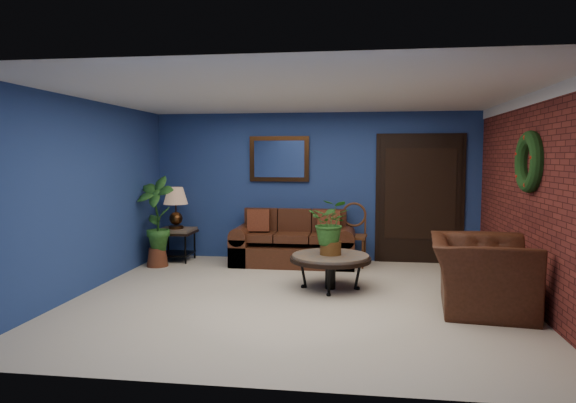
# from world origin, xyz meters

# --- Properties ---
(floor) EXTENTS (5.50, 5.50, 0.00)m
(floor) POSITION_xyz_m (0.00, 0.00, 0.00)
(floor) COLOR beige
(floor) RESTS_ON ground
(wall_back) EXTENTS (5.50, 0.04, 2.50)m
(wall_back) POSITION_xyz_m (0.00, 2.50, 1.25)
(wall_back) COLOR navy
(wall_back) RESTS_ON ground
(wall_left) EXTENTS (0.04, 5.00, 2.50)m
(wall_left) POSITION_xyz_m (-2.75, 0.00, 1.25)
(wall_left) COLOR navy
(wall_left) RESTS_ON ground
(wall_right_brick) EXTENTS (0.04, 5.00, 2.50)m
(wall_right_brick) POSITION_xyz_m (2.75, 0.00, 1.25)
(wall_right_brick) COLOR maroon
(wall_right_brick) RESTS_ON ground
(ceiling) EXTENTS (5.50, 5.00, 0.02)m
(ceiling) POSITION_xyz_m (0.00, 0.00, 2.50)
(ceiling) COLOR silver
(ceiling) RESTS_ON wall_back
(crown_molding) EXTENTS (0.03, 5.00, 0.14)m
(crown_molding) POSITION_xyz_m (2.72, 0.00, 2.43)
(crown_molding) COLOR white
(crown_molding) RESTS_ON wall_right_brick
(wall_mirror) EXTENTS (1.02, 0.06, 0.77)m
(wall_mirror) POSITION_xyz_m (-0.60, 2.46, 1.72)
(wall_mirror) COLOR #422511
(wall_mirror) RESTS_ON wall_back
(closet_door) EXTENTS (1.44, 0.06, 2.18)m
(closet_door) POSITION_xyz_m (1.75, 2.47, 1.05)
(closet_door) COLOR black
(closet_door) RESTS_ON wall_back
(wreath) EXTENTS (0.16, 0.72, 0.72)m
(wreath) POSITION_xyz_m (2.69, 0.05, 1.70)
(wreath) COLOR black
(wreath) RESTS_ON wall_right_brick
(sofa) EXTENTS (1.99, 0.86, 0.89)m
(sofa) POSITION_xyz_m (-0.30, 2.07, 0.29)
(sofa) COLOR #4A2315
(sofa) RESTS_ON ground
(coffee_table) EXTENTS (1.08, 1.08, 0.46)m
(coffee_table) POSITION_xyz_m (0.39, 0.54, 0.40)
(coffee_table) COLOR #544F49
(coffee_table) RESTS_ON ground
(end_table) EXTENTS (0.60, 0.60, 0.55)m
(end_table) POSITION_xyz_m (-2.30, 2.05, 0.42)
(end_table) COLOR #544F49
(end_table) RESTS_ON ground
(table_lamp) EXTENTS (0.41, 0.41, 0.68)m
(table_lamp) POSITION_xyz_m (-2.30, 2.05, 0.99)
(table_lamp) COLOR #422511
(table_lamp) RESTS_ON end_table
(side_chair) EXTENTS (0.48, 0.48, 1.01)m
(side_chair) POSITION_xyz_m (0.66, 2.12, 0.57)
(side_chair) COLOR #562D18
(side_chair) RESTS_ON ground
(armchair) EXTENTS (1.25, 1.39, 0.83)m
(armchair) POSITION_xyz_m (2.15, -0.15, 0.41)
(armchair) COLOR #4A2315
(armchair) RESTS_ON ground
(coffee_plant) EXTENTS (0.61, 0.55, 0.74)m
(coffee_plant) POSITION_xyz_m (0.39, 0.54, 0.87)
(coffee_plant) COLOR brown
(coffee_plant) RESTS_ON coffee_table
(floor_plant) EXTENTS (0.39, 0.35, 0.75)m
(floor_plant) POSITION_xyz_m (2.35, 0.75, 0.38)
(floor_plant) COLOR brown
(floor_plant) RESTS_ON ground
(tall_plant) EXTENTS (0.74, 0.60, 1.45)m
(tall_plant) POSITION_xyz_m (-2.45, 1.58, 0.78)
(tall_plant) COLOR maroon
(tall_plant) RESTS_ON ground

